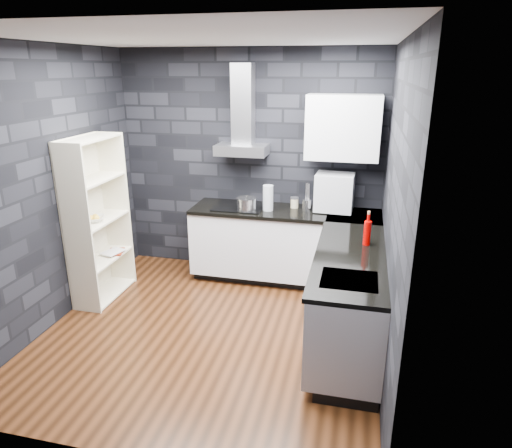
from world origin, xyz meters
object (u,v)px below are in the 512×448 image
at_px(red_bottle, 367,233).
at_px(fruit_bowl, 94,219).
at_px(glass_vase, 268,198).
at_px(utensil_crock, 307,205).
at_px(appliance_garage, 334,192).
at_px(pot, 247,205).
at_px(storage_jar, 294,203).
at_px(bookshelf, 98,220).

distance_m(red_bottle, fruit_bowl, 2.85).
height_order(glass_vase, red_bottle, glass_vase).
height_order(utensil_crock, appliance_garage, appliance_garage).
distance_m(pot, storage_jar, 0.58).
relative_size(pot, storage_jar, 1.97).
distance_m(appliance_garage, red_bottle, 1.08).
relative_size(glass_vase, fruit_bowl, 1.33).
height_order(glass_vase, appliance_garage, appliance_garage).
bearing_deg(glass_vase, red_bottle, -37.40).
relative_size(appliance_garage, red_bottle, 1.84).
relative_size(glass_vase, storage_jar, 2.64).
distance_m(utensil_crock, bookshelf, 2.34).
bearing_deg(bookshelf, utensil_crock, 41.43).
height_order(red_bottle, fruit_bowl, red_bottle).
xyz_separation_m(pot, utensil_crock, (0.67, 0.19, -0.01)).
distance_m(utensil_crock, fruit_bowl, 2.37).
xyz_separation_m(pot, fruit_bowl, (-1.49, -0.77, -0.04)).
bearing_deg(utensil_crock, pot, -163.81).
relative_size(utensil_crock, appliance_garage, 0.30).
bearing_deg(bookshelf, red_bottle, 17.52).
bearing_deg(fruit_bowl, pot, 27.29).
height_order(utensil_crock, fruit_bowl, utensil_crock).
height_order(red_bottle, bookshelf, bookshelf).
xyz_separation_m(pot, storage_jar, (0.52, 0.26, -0.02)).
bearing_deg(pot, glass_vase, 20.09).
bearing_deg(bookshelf, pot, 44.09).
xyz_separation_m(storage_jar, fruit_bowl, (-2.01, -1.03, -0.02)).
bearing_deg(storage_jar, fruit_bowl, -152.98).
relative_size(pot, glass_vase, 0.75).
height_order(pot, storage_jar, pot).
distance_m(storage_jar, utensil_crock, 0.16).
bearing_deg(appliance_garage, pot, -164.09).
distance_m(utensil_crock, red_bottle, 1.18).
bearing_deg(appliance_garage, glass_vase, -166.33).
bearing_deg(utensil_crock, bookshelf, -157.53).
xyz_separation_m(glass_vase, appliance_garage, (0.74, 0.14, 0.08)).
bearing_deg(storage_jar, appliance_garage, -3.18).
bearing_deg(glass_vase, storage_jar, 30.83).
bearing_deg(appliance_garage, fruit_bowl, -155.27).
height_order(pot, appliance_garage, appliance_garage).
distance_m(pot, appliance_garage, 1.01).
xyz_separation_m(glass_vase, fruit_bowl, (-1.73, -0.86, -0.11)).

